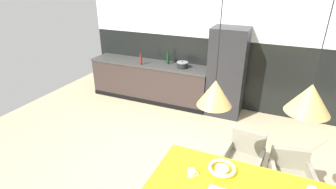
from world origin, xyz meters
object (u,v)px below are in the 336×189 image
pendant_lamp_over_table_near (215,93)px  pendant_lamp_over_table_far (310,98)px  bottle_wine_green (168,59)px  armchair_far_side (245,153)px  refrigerator_column (227,73)px  armchair_corner_seat (290,171)px  cooking_pot (182,65)px  mug_wide_latte (192,173)px  fruit_bowl (222,168)px  bottle_vinegar_dark (141,60)px

pendant_lamp_over_table_near → pendant_lamp_over_table_far: size_ratio=1.07×
bottle_wine_green → armchair_far_side: bearing=-45.6°
refrigerator_column → armchair_corner_seat: size_ratio=2.51×
armchair_far_side → cooking_pot: size_ratio=3.29×
armchair_corner_seat → mug_wide_latte: mug_wide_latte is taller
pendant_lamp_over_table_near → refrigerator_column: bearing=98.3°
mug_wide_latte → bottle_wine_green: 3.45m
armchair_far_side → armchair_corner_seat: 0.58m
refrigerator_column → armchair_far_side: (0.70, -2.00, -0.40)m
fruit_bowl → pendant_lamp_over_table_near: size_ratio=0.23×
armchair_corner_seat → cooking_pot: size_ratio=2.98×
bottle_wine_green → bottle_vinegar_dark: (-0.54, -0.29, -0.01)m
armchair_corner_seat → pendant_lamp_over_table_near: bearing=30.6°
cooking_pot → pendant_lamp_over_table_near: (1.38, -2.85, 0.76)m
fruit_bowl → mug_wide_latte: bearing=-144.5°
bottle_vinegar_dark → mug_wide_latte: bearing=-52.1°
bottle_vinegar_dark → cooking_pot: bearing=9.2°
armchair_far_side → armchair_corner_seat: (0.57, -0.10, -0.03)m
armchair_far_side → fruit_bowl: (-0.16, -0.74, 0.25)m
fruit_bowl → pendant_lamp_over_table_far: size_ratio=0.24×
armchair_corner_seat → fruit_bowl: bearing=29.1°
refrigerator_column → cooking_pot: refrigerator_column is taller
armchair_far_side → pendant_lamp_over_table_near: 1.52m
mug_wide_latte → pendant_lamp_over_table_far: (0.93, 0.05, 1.04)m
mug_wide_latte → bottle_vinegar_dark: bearing=127.9°
mug_wide_latte → pendant_lamp_over_table_far: pendant_lamp_over_table_far is taller
armchair_corner_seat → bottle_vinegar_dark: 3.73m
bottle_wine_green → pendant_lamp_over_table_far: 4.00m
armchair_far_side → fruit_bowl: bearing=83.6°
pendant_lamp_over_table_near → fruit_bowl: bearing=50.6°
refrigerator_column → pendant_lamp_over_table_far: 3.25m
fruit_bowl → cooking_pot: size_ratio=1.27×
mug_wide_latte → cooking_pot: bearing=112.6°
bottle_wine_green → pendant_lamp_over_table_far: pendant_lamp_over_table_far is taller
mug_wide_latte → pendant_lamp_over_table_far: bearing=3.0°
refrigerator_column → armchair_far_side: bearing=-70.7°
mug_wide_latte → bottle_wine_green: (-1.61, 3.04, 0.25)m
refrigerator_column → bottle_wine_green: 1.36m
mug_wide_latte → bottle_wine_green: bearing=117.9°
cooking_pot → pendant_lamp_over_table_far: bearing=-53.2°
armchair_far_side → bottle_wine_green: (-2.05, 2.10, 0.50)m
refrigerator_column → armchair_corner_seat: refrigerator_column is taller
armchair_corner_seat → bottle_wine_green: 3.47m
refrigerator_column → fruit_bowl: size_ratio=5.91×
bottle_vinegar_dark → pendant_lamp_over_table_near: pendant_lamp_over_table_near is taller
bottle_wine_green → bottle_vinegar_dark: size_ratio=1.09×
armchair_corner_seat → bottle_vinegar_dark: size_ratio=2.71×
mug_wide_latte → pendant_lamp_over_table_far: 1.40m
cooking_pot → refrigerator_column: bearing=2.1°
refrigerator_column → pendant_lamp_over_table_far: pendant_lamp_over_table_far is taller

